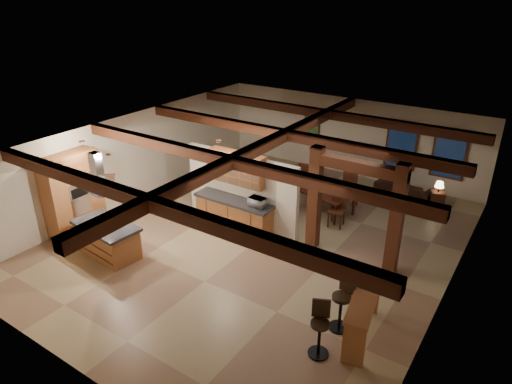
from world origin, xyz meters
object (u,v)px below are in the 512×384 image
(sofa, at_px, (404,189))
(kitchen_island, at_px, (108,239))
(dining_table, at_px, (320,200))
(bar_counter, at_px, (363,309))

(sofa, bearing_deg, kitchen_island, 63.30)
(kitchen_island, xyz_separation_m, sofa, (5.43, 8.06, -0.19))
(kitchen_island, xyz_separation_m, dining_table, (3.55, 5.50, -0.11))
(kitchen_island, bearing_deg, bar_counter, 6.58)
(dining_table, relative_size, sofa, 1.07)
(kitchen_island, relative_size, sofa, 1.02)
(dining_table, bearing_deg, sofa, 67.17)
(dining_table, height_order, bar_counter, bar_counter)
(dining_table, distance_m, bar_counter, 5.74)
(dining_table, bearing_deg, bar_counter, -41.84)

